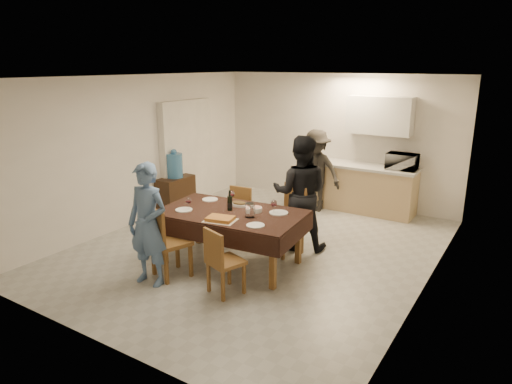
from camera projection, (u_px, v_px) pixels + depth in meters
floor at (258, 248)px, 7.13m from camera, size 5.00×6.00×0.02m
ceiling at (258, 77)px, 6.42m from camera, size 5.00×6.00×0.02m
wall_back at (337, 139)px, 9.22m from camera, size 5.00×0.02×2.60m
wall_front at (92, 225)px, 4.34m from camera, size 5.00×0.02×2.60m
wall_left at (139, 150)px, 8.06m from camera, size 0.02×6.00×2.60m
wall_right at (434, 191)px, 5.49m from camera, size 0.02×6.00×2.60m
stub_partition at (187, 154)px, 9.07m from camera, size 0.15×1.40×2.10m
kitchen_base_cabinet at (357, 188)px, 8.89m from camera, size 2.20×0.60×0.86m
kitchen_worktop at (358, 166)px, 8.76m from camera, size 2.24×0.64×0.05m
upper_cabinet at (380, 115)px, 8.46m from camera, size 1.20×0.34×0.70m
dining_table at (231, 214)px, 6.39m from camera, size 2.10×1.35×0.78m
chair_near_left at (166, 236)px, 5.97m from camera, size 0.57×0.59×0.53m
chair_near_right at (222, 256)px, 5.54m from camera, size 0.50×0.51×0.47m
chair_far_left at (232, 211)px, 7.22m from camera, size 0.42×0.42×0.47m
chair_far_right at (281, 215)px, 6.72m from camera, size 0.60×0.61×0.56m
console at (176, 195)px, 8.75m from camera, size 0.38×0.75×0.70m
water_jug at (175, 166)px, 8.59m from camera, size 0.31×0.31×0.46m
wine_bottle at (230, 200)px, 6.40m from camera, size 0.07×0.07×0.29m
water_pitcher at (250, 210)px, 6.13m from camera, size 0.13×0.13×0.19m
savoury_tart at (220, 219)px, 6.01m from camera, size 0.46×0.38×0.05m
salad_bowl at (256, 210)px, 6.36m from camera, size 0.18×0.18×0.07m
mushroom_dish at (239, 205)px, 6.63m from camera, size 0.22×0.22×0.04m
wine_glass_a at (189, 204)px, 6.43m from camera, size 0.08×0.08×0.18m
wine_glass_b at (274, 207)px, 6.27m from camera, size 0.09×0.09×0.20m
wine_glass_c at (231, 197)px, 6.70m from camera, size 0.09×0.09×0.21m
plate_near_left at (184, 210)px, 6.44m from camera, size 0.24×0.24×0.01m
plate_near_right at (256, 225)px, 5.82m from camera, size 0.24×0.24×0.01m
plate_far_left at (210, 199)px, 6.93m from camera, size 0.24×0.24×0.01m
plate_far_right at (279, 213)px, 6.31m from camera, size 0.26×0.26×0.02m
microwave at (402, 162)px, 8.30m from camera, size 0.54×0.36×0.30m
person_near at (148, 225)px, 5.80m from camera, size 0.62×0.44×1.61m
person_far at (300, 193)px, 6.92m from camera, size 1.04×0.93×1.77m
person_kitchen at (316, 171)px, 8.78m from camera, size 1.02×0.59×1.58m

